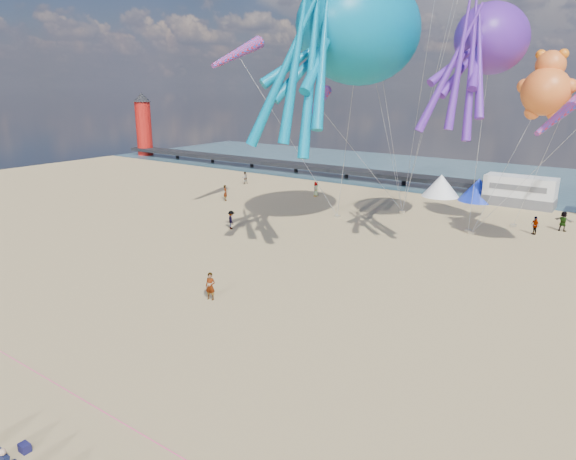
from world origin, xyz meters
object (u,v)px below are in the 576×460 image
at_px(beachgoer_3, 535,225).
at_px(windsock_left, 237,54).
at_px(beachgoer_1, 245,178).
at_px(sandbag_e, 402,212).
at_px(lighthouse, 144,129).
at_px(sandbag_a, 337,216).
at_px(sandbag_b, 468,231).
at_px(kite_octopus_teal, 360,29).
at_px(cooler_navy, 25,448).
at_px(windsock_mid, 564,112).
at_px(kite_teddy_orange, 546,92).
at_px(sandbag_c, 472,233).
at_px(tent_white, 441,185).
at_px(windsock_right, 317,104).
at_px(beachgoer_2, 231,220).
at_px(sandbag_d, 513,226).
at_px(beachgoer_6, 316,189).
at_px(tent_blue, 478,190).
at_px(standing_person, 210,286).
at_px(beachgoer_5, 226,193).
at_px(kite_octopus_purple, 492,39).
at_px(motorhome_0, 520,191).
at_px(beachgoer_4, 563,221).

bearing_deg(beachgoer_3, windsock_left, -110.57).
xyz_separation_m(beachgoer_1, sandbag_e, (21.82, -2.57, -0.64)).
xyz_separation_m(lighthouse, sandbag_a, (49.62, -18.68, -4.39)).
relative_size(beachgoer_3, windsock_left, 0.24).
xyz_separation_m(sandbag_b, kite_octopus_teal, (-6.83, -7.25, 15.42)).
xyz_separation_m(cooler_navy, windsock_mid, (9.72, 34.03, 9.77)).
distance_m(kite_octopus_teal, kite_teddy_orange, 14.44).
relative_size(cooler_navy, windsock_mid, 0.06).
relative_size(sandbag_e, windsock_mid, 0.08).
bearing_deg(sandbag_c, beachgoer_1, 168.34).
height_order(tent_white, windsock_right, windsock_right).
distance_m(cooler_navy, windsock_left, 33.62).
relative_size(beachgoer_1, sandbag_c, 3.00).
bearing_deg(beachgoer_2, lighthouse, 6.85).
height_order(lighthouse, beachgoer_2, lighthouse).
distance_m(cooler_navy, beachgoer_1, 48.06).
height_order(sandbag_c, sandbag_d, same).
bearing_deg(windsock_right, beachgoer_6, 111.89).
distance_m(beachgoer_2, kite_octopus_teal, 18.00).
relative_size(tent_white, cooler_navy, 10.53).
distance_m(tent_white, beachgoer_2, 25.19).
bearing_deg(sandbag_e, tent_blue, 65.78).
bearing_deg(beachgoer_1, standing_person, 56.82).
xyz_separation_m(beachgoer_5, sandbag_e, (17.33, 5.81, -0.71)).
height_order(beachgoer_5, windsock_mid, windsock_mid).
xyz_separation_m(beachgoer_2, kite_teddy_orange, (20.88, 11.55, 10.45)).
xyz_separation_m(standing_person, beachgoer_6, (-10.43, 27.22, 0.00)).
distance_m(beachgoer_3, kite_octopus_purple, 15.35).
xyz_separation_m(beachgoer_1, beachgoer_6, (11.01, -0.97, 0.05)).
distance_m(tent_blue, windsock_mid, 18.56).
bearing_deg(cooler_navy, tent_white, 93.76).
xyz_separation_m(motorhome_0, cooler_navy, (-4.86, -47.80, -1.35)).
height_order(sandbag_d, windsock_mid, windsock_mid).
distance_m(motorhome_0, standing_person, 36.16).
bearing_deg(sandbag_e, sandbag_b, -23.28).
height_order(lighthouse, tent_white, lighthouse).
height_order(lighthouse, windsock_mid, windsock_mid).
xyz_separation_m(beachgoer_3, beachgoer_6, (-22.51, 2.27, 0.04)).
bearing_deg(motorhome_0, cooler_navy, -95.80).
relative_size(tent_white, windsock_left, 0.64).
bearing_deg(beachgoer_2, kite_octopus_purple, -117.23).
xyz_separation_m(tent_blue, sandbag_c, (3.31, -12.97, -1.09)).
bearing_deg(beachgoer_4, sandbag_c, 57.23).
bearing_deg(windsock_left, beachgoer_4, 28.02).
bearing_deg(windsock_right, windsock_left, -173.38).
xyz_separation_m(sandbag_d, kite_octopus_purple, (-1.56, -6.61, 14.69)).
distance_m(sandbag_d, kite_octopus_purple, 16.18).
bearing_deg(beachgoer_6, beachgoer_4, 78.87).
height_order(tent_white, windsock_mid, windsock_mid).
bearing_deg(windsock_left, tent_blue, 53.95).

